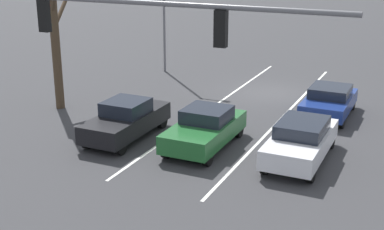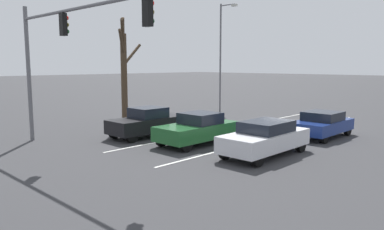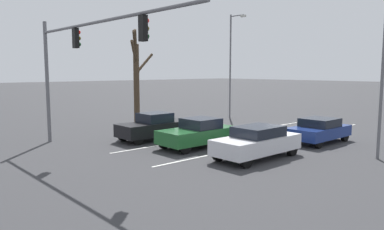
# 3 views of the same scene
# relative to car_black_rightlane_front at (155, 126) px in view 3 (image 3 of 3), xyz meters

# --- Properties ---
(ground_plane) EXTENTS (240.00, 240.00, 0.00)m
(ground_plane) POSITION_rel_car_black_rightlane_front_xyz_m (-3.32, -8.90, -0.78)
(ground_plane) COLOR #333335
(lane_stripe_left_divider) EXTENTS (0.12, 18.75, 0.01)m
(lane_stripe_left_divider) POSITION_rel_car_black_rightlane_front_xyz_m (-5.08, -5.52, -0.77)
(lane_stripe_left_divider) COLOR silver
(lane_stripe_left_divider) RESTS_ON ground_plane
(lane_stripe_center_divider) EXTENTS (0.12, 18.75, 0.01)m
(lane_stripe_center_divider) POSITION_rel_car_black_rightlane_front_xyz_m (-1.57, -5.52, -0.77)
(lane_stripe_center_divider) COLOR silver
(lane_stripe_center_divider) RESTS_ON ground_plane
(car_black_rightlane_front) EXTENTS (1.78, 4.41, 1.58)m
(car_black_rightlane_front) POSITION_rel_car_black_rightlane_front_xyz_m (0.00, 0.00, 0.00)
(car_black_rightlane_front) COLOR black
(car_black_rightlane_front) RESTS_ON ground_plane
(car_darkgreen_midlane_front) EXTENTS (1.92, 4.31, 1.53)m
(car_darkgreen_midlane_front) POSITION_rel_car_black_rightlane_front_xyz_m (-3.30, -0.44, -0.02)
(car_darkgreen_midlane_front) COLOR #1E5928
(car_darkgreen_midlane_front) RESTS_ON ground_plane
(car_silver_leftlane_front) EXTENTS (1.85, 4.51, 1.49)m
(car_silver_leftlane_front) POSITION_rel_car_black_rightlane_front_xyz_m (-7.00, -0.69, 0.00)
(car_silver_leftlane_front) COLOR silver
(car_silver_leftlane_front) RESTS_ON ground_plane
(car_navy_leftlane_second) EXTENTS (1.95, 4.01, 1.37)m
(car_navy_leftlane_second) POSITION_rel_car_black_rightlane_front_xyz_m (-6.90, -6.36, -0.06)
(car_navy_leftlane_second) COLOR navy
(car_navy_leftlane_second) RESTS_ON ground_plane
(traffic_signal_gantry) EXTENTS (13.00, 0.37, 6.72)m
(traffic_signal_gantry) POSITION_rel_car_black_rightlane_front_xyz_m (-0.58, 4.84, 4.15)
(traffic_signal_gantry) COLOR slate
(traffic_signal_gantry) RESTS_ON ground_plane
(street_lamp_right_shoulder) EXTENTS (1.63, 0.24, 8.66)m
(street_lamp_right_shoulder) POSITION_rel_car_black_rightlane_front_xyz_m (3.79, -10.85, 4.13)
(street_lamp_right_shoulder) COLOR slate
(street_lamp_right_shoulder) RESTS_ON ground_plane
(street_lamp_left_shoulder) EXTENTS (1.55, 0.24, 9.09)m
(street_lamp_left_shoulder) POSITION_rel_car_black_rightlane_front_xyz_m (-10.66, -4.73, 4.34)
(street_lamp_left_shoulder) COLOR slate
(street_lamp_left_shoulder) RESTS_ON ground_plane
(bare_tree_near) EXTENTS (2.42, 2.95, 6.82)m
(bare_tree_near) POSITION_rel_car_black_rightlane_front_xyz_m (4.97, -2.11, 2.75)
(bare_tree_near) COLOR #423323
(bare_tree_near) RESTS_ON ground_plane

